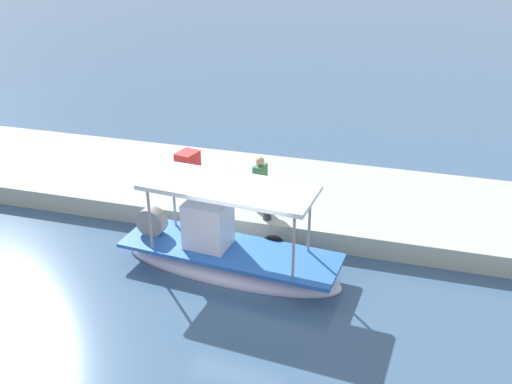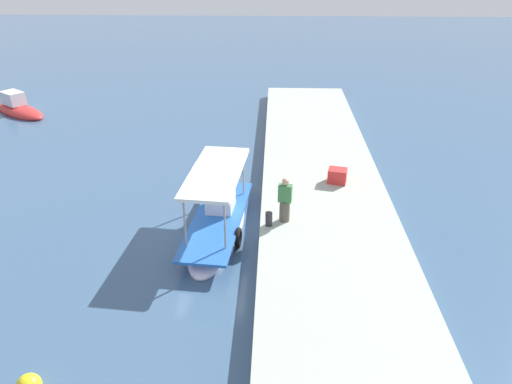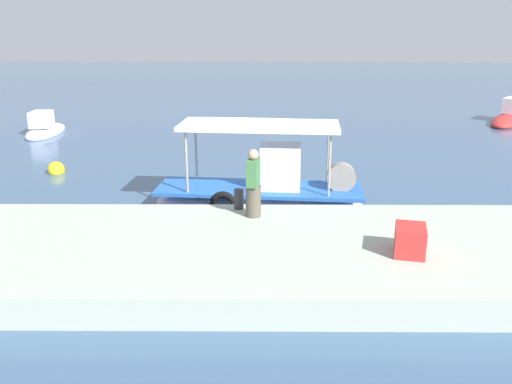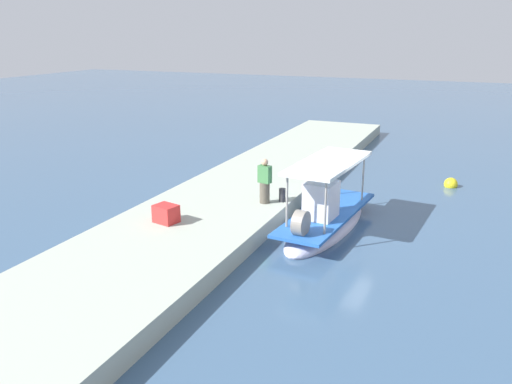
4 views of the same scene
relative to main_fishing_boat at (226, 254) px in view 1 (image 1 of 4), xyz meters
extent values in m
plane|color=#3C5A7A|center=(-0.58, 0.26, -0.42)|extent=(120.00, 120.00, 0.00)
cube|color=#A9B3A3|center=(-0.58, -3.98, -0.12)|extent=(36.00, 4.94, 0.61)
ellipsoid|color=silver|center=(-0.10, 0.02, -0.35)|extent=(6.11, 2.22, 0.86)
cube|color=blue|center=(-0.10, 0.02, 0.13)|extent=(5.87, 2.20, 0.10)
cube|color=silver|center=(0.50, -0.04, 0.75)|extent=(1.18, 1.03, 1.33)
cylinder|color=gray|center=(1.86, 0.49, 0.98)|extent=(0.07, 0.07, 1.80)
cylinder|color=gray|center=(1.75, -0.80, 0.98)|extent=(0.07, 0.07, 1.80)
cylinder|color=gray|center=(-1.95, 0.83, 0.98)|extent=(0.07, 0.07, 1.80)
cylinder|color=gray|center=(-2.06, -0.46, 0.98)|extent=(0.07, 0.07, 1.80)
cube|color=white|center=(-0.10, 0.02, 1.94)|extent=(4.46, 2.07, 0.12)
torus|color=black|center=(-1.07, -0.78, -0.07)|extent=(0.75, 0.24, 0.74)
cylinder|color=gray|center=(2.17, -0.19, 0.53)|extent=(0.83, 0.42, 0.80)
cylinder|color=#544D42|center=(-0.24, -2.36, 0.56)|extent=(0.43, 0.43, 0.76)
cube|color=#3E7843|center=(-0.24, -2.36, 1.26)|extent=(0.34, 0.50, 0.63)
sphere|color=tan|center=(-0.24, -2.36, 1.70)|extent=(0.25, 0.25, 0.25)
cylinder|color=#2D2D33|center=(-0.60, -1.82, 0.43)|extent=(0.24, 0.24, 0.50)
cube|color=red|center=(2.91, -4.55, 0.48)|extent=(0.74, 0.85, 0.59)
camera|label=1|loc=(-4.40, 12.45, 8.16)|focal=41.58mm
camera|label=2|loc=(-14.94, -1.94, 8.86)|focal=33.81mm
camera|label=3|loc=(-0.09, -14.44, 4.59)|focal=37.60mm
camera|label=4|loc=(16.68, 4.49, 6.19)|focal=37.02mm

